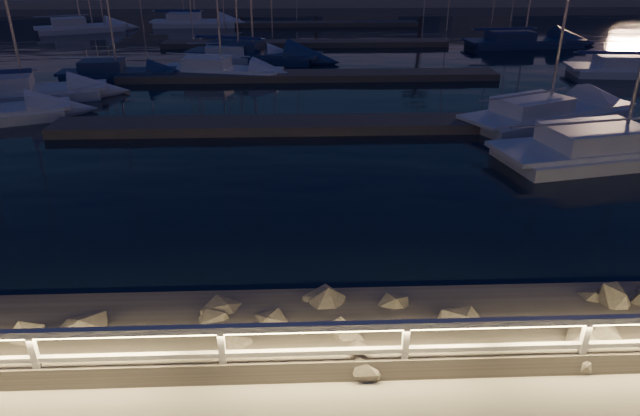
# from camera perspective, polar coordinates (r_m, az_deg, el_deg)

# --- Properties ---
(ground) EXTENTS (400.00, 400.00, 0.00)m
(ground) POSITION_cam_1_polar(r_m,az_deg,el_deg) (9.99, 2.42, -16.33)
(ground) COLOR gray
(ground) RESTS_ON ground
(harbor_water) EXTENTS (400.00, 440.00, 0.60)m
(harbor_water) POSITION_cam_1_polar(r_m,az_deg,el_deg) (39.44, -1.27, 13.82)
(harbor_water) COLOR black
(harbor_water) RESTS_ON ground
(guard_rail) EXTENTS (44.11, 0.12, 1.06)m
(guard_rail) POSITION_cam_1_polar(r_m,az_deg,el_deg) (9.49, 2.08, -12.82)
(guard_rail) COLOR silver
(guard_rail) RESTS_ON ground
(riprap) EXTENTS (40.00, 3.00, 1.37)m
(riprap) POSITION_cam_1_polar(r_m,az_deg,el_deg) (12.00, 15.32, -10.92)
(riprap) COLOR #625D54
(riprap) RESTS_ON ground
(floating_docks) EXTENTS (22.00, 36.00, 0.40)m
(floating_docks) POSITION_cam_1_polar(r_m,az_deg,el_deg) (40.60, -1.31, 14.95)
(floating_docks) COLOR #5F554E
(floating_docks) RESTS_ON ground
(sailboat_a) EXTENTS (7.98, 4.17, 13.17)m
(sailboat_a) POSITION_cam_1_polar(r_m,az_deg,el_deg) (32.91, -27.75, 10.28)
(sailboat_a) COLOR silver
(sailboat_a) RESTS_ON ground
(sailboat_c) EXTENTS (8.73, 5.72, 14.50)m
(sailboat_c) POSITION_cam_1_polar(r_m,az_deg,el_deg) (27.32, 21.56, 8.87)
(sailboat_c) COLOR silver
(sailboat_c) RESTS_ON ground
(sailboat_d) EXTENTS (10.11, 4.73, 16.50)m
(sailboat_d) POSITION_cam_1_polar(r_m,az_deg,el_deg) (23.63, 27.51, 5.51)
(sailboat_d) COLOR silver
(sailboat_d) RESTS_ON ground
(sailboat_e) EXTENTS (6.73, 2.44, 11.31)m
(sailboat_e) POSITION_cam_1_polar(r_m,az_deg,el_deg) (36.10, -19.87, 12.63)
(sailboat_e) COLOR #1B2A4E
(sailboat_e) RESTS_ON ground
(sailboat_f) EXTENTS (7.39, 3.66, 12.14)m
(sailboat_f) POSITION_cam_1_polar(r_m,az_deg,el_deg) (35.39, -10.10, 13.47)
(sailboat_f) COLOR silver
(sailboat_f) RESTS_ON ground
(sailboat_g) EXTENTS (9.45, 5.04, 15.46)m
(sailboat_g) POSITION_cam_1_polar(r_m,az_deg,el_deg) (40.24, -7.02, 15.07)
(sailboat_g) COLOR #1B2A4E
(sailboat_g) RESTS_ON ground
(sailboat_h) EXTENTS (8.91, 3.73, 14.62)m
(sailboat_h) POSITION_cam_1_polar(r_m,az_deg,el_deg) (40.02, 29.21, 12.09)
(sailboat_h) COLOR silver
(sailboat_h) RESTS_ON ground
(sailboat_j) EXTENTS (7.11, 2.57, 11.89)m
(sailboat_j) POSITION_cam_1_polar(r_m,az_deg,el_deg) (39.91, -8.38, 14.84)
(sailboat_j) COLOR silver
(sailboat_j) RESTS_ON ground
(sailboat_l) EXTENTS (9.37, 3.66, 15.45)m
(sailboat_l) POSITION_cam_1_polar(r_m,az_deg,el_deg) (48.13, 19.47, 15.46)
(sailboat_l) COLOR #1B2A4E
(sailboat_l) RESTS_ON ground
(sailboat_m) EXTENTS (7.96, 5.14, 13.32)m
(sailboat_m) POSITION_cam_1_polar(r_m,az_deg,el_deg) (57.80, -22.96, 16.33)
(sailboat_m) COLOR silver
(sailboat_m) RESTS_ON ground
(sailboat_n) EXTENTS (8.39, 2.76, 14.15)m
(sailboat_n) POSITION_cam_1_polar(r_m,az_deg,el_deg) (58.69, -12.56, 17.72)
(sailboat_n) COLOR silver
(sailboat_n) RESTS_ON ground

